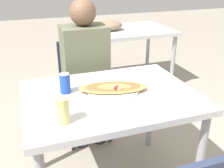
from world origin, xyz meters
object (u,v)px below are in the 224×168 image
at_px(pizza_main, 113,88).
at_px(person_seated, 85,64).
at_px(drink_glass, 63,110).
at_px(dining_table, 110,106).
at_px(chair_far_seated, 83,84).
at_px(soda_can, 65,83).

bearing_deg(pizza_main, person_seated, 93.85).
bearing_deg(pizza_main, drink_glass, -143.83).
bearing_deg(pizza_main, dining_table, -131.71).
distance_m(chair_far_seated, pizza_main, 0.73).
distance_m(chair_far_seated, soda_can, 0.72).
bearing_deg(person_seated, dining_table, 90.76).
bearing_deg(person_seated, drink_glass, 69.14).
distance_m(chair_far_seated, person_seated, 0.26).
relative_size(dining_table, drink_glass, 7.74).
bearing_deg(dining_table, drink_glass, -145.22).
height_order(dining_table, pizza_main, pizza_main).
distance_m(dining_table, person_seated, 0.61).
relative_size(pizza_main, soda_can, 3.67).
bearing_deg(dining_table, pizza_main, 48.29).
height_order(person_seated, soda_can, person_seated).
relative_size(chair_far_seated, pizza_main, 1.88).
distance_m(dining_table, drink_glass, 0.42).
bearing_deg(dining_table, chair_far_seated, 90.64).
height_order(dining_table, soda_can, soda_can).
height_order(chair_far_seated, pizza_main, chair_far_seated).
height_order(pizza_main, soda_can, soda_can).
bearing_deg(chair_far_seated, drink_glass, 71.45).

